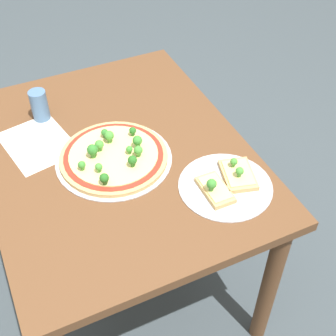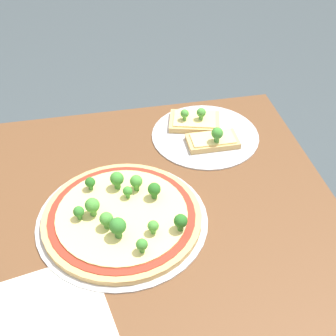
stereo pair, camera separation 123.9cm
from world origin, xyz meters
name	(u,v)px [view 1 (the left image)]	position (x,y,z in m)	size (l,w,h in m)	color
ground_plane	(128,272)	(0.00, 0.00, 0.00)	(8.00, 8.00, 0.00)	#3D474C
dining_table	(117,173)	(0.00, 0.00, 0.62)	(1.08, 0.85, 0.73)	brown
pizza_tray_whole	(114,156)	(-0.04, 0.02, 0.74)	(0.38, 0.38, 0.07)	#B7B7BC
pizza_tray_slice	(227,183)	(-0.29, -0.26, 0.74)	(0.29, 0.29, 0.07)	#B7B7BC
drinking_cup	(39,105)	(0.28, 0.18, 0.78)	(0.06, 0.06, 0.11)	#4C7099
paper_menu	(38,143)	(0.15, 0.23, 0.73)	(0.26, 0.21, 0.00)	silver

